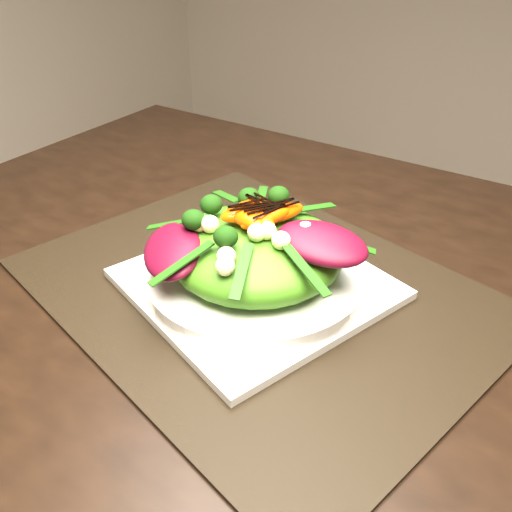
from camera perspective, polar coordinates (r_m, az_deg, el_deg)
The scene contains 10 objects.
dining_table at distance 0.63m, azimuth 17.39°, elevation -9.85°, with size 1.60×0.90×0.75m, color black.
placemat at distance 0.66m, azimuth -0.00°, elevation -3.43°, with size 0.54×0.41×0.00m, color black.
plate_base at distance 0.65m, azimuth 0.00°, elevation -2.91°, with size 0.27×0.27×0.01m, color silver.
salad_bowl at distance 0.64m, azimuth 0.00°, elevation -1.84°, with size 0.26×0.26×0.02m, color silver.
lettuce_mound at distance 0.62m, azimuth 0.00°, elevation 0.56°, with size 0.20×0.20×0.07m, color #447D17.
radicchio_leaf at distance 0.58m, azimuth 6.99°, elevation 1.35°, with size 0.10×0.06×0.02m, color #450717.
orange_segment at distance 0.62m, azimuth -0.77°, elevation 4.77°, with size 0.07×0.03×0.02m, color #FF4004.
broccoli_floret at distance 0.65m, azimuth -2.22°, elevation 6.52°, with size 0.04×0.04×0.04m, color black.
macadamia_nut at distance 0.56m, azimuth 1.40°, elevation 0.70°, with size 0.02×0.02×0.02m, color beige.
balsamic_drizzle at distance 0.61m, azimuth -0.78°, elevation 5.54°, with size 0.05×0.00×0.00m, color black.
Camera 1 is at (0.09, -0.47, 1.14)m, focal length 38.00 mm.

